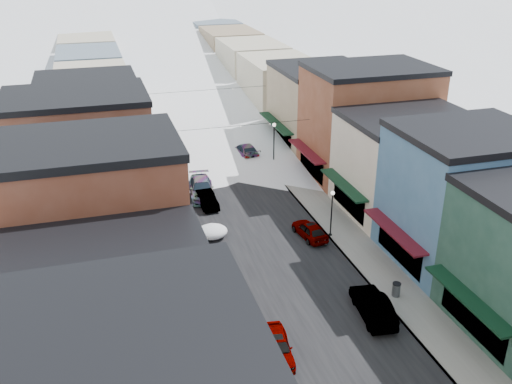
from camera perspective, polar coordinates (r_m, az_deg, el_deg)
road at (r=76.54m, az=-6.12°, el=6.43°), size 10.00×160.00×0.01m
sidewalk_left at (r=75.70m, az=-11.05°, el=5.97°), size 3.20×160.00×0.15m
sidewalk_right at (r=77.89m, az=-1.32°, el=6.93°), size 3.20×160.00×0.15m
curb_left at (r=75.84m, az=-9.89°, el=6.10°), size 0.10×160.00×0.15m
curb_right at (r=77.52m, az=-2.43°, el=6.83°), size 0.10×160.00×0.15m
bldg_l_cream at (r=30.45m, az=-14.29°, el=-13.64°), size 11.30×8.20×9.50m
bldg_l_brick_near at (r=36.46m, az=-16.05°, el=-4.31°), size 12.30×8.20×12.50m
bldg_l_grayblue at (r=44.87m, az=-15.49°, el=-1.22°), size 11.30×9.20×9.00m
bldg_l_brick_far at (r=52.88m, az=-17.07°, el=3.64°), size 13.30×9.20×11.00m
bldg_l_tan at (r=62.53m, az=-16.22°, el=6.36°), size 11.30×11.20×10.00m
bldg_r_blue at (r=45.50m, az=20.04°, el=-0.45°), size 11.30×9.20×10.50m
bldg_r_cream at (r=52.88m, az=14.83°, el=2.75°), size 12.30×9.20×9.00m
bldg_r_brick_far at (r=60.11m, az=11.07°, el=6.93°), size 13.30×9.20×11.50m
bldg_r_tan at (r=68.65m, az=6.48°, el=8.49°), size 11.30×11.20×9.50m
distant_blocks at (r=97.60m, az=-8.83°, el=12.55°), size 34.00×55.00×8.00m
overhead_cables at (r=63.02m, az=-4.20°, el=8.53°), size 16.40×15.04×0.04m
car_silver_sedan at (r=35.27m, az=2.10°, el=-15.16°), size 2.25×4.39×1.43m
car_dark_hatch at (r=53.49m, az=-4.95°, el=-0.72°), size 1.72×4.18×1.35m
car_silver_wagon at (r=55.48m, az=-5.47°, el=0.38°), size 2.91×5.90×1.65m
car_green_sedan at (r=39.12m, az=11.62°, el=-11.07°), size 2.30×5.12×1.63m
car_gray_suv at (r=47.94m, az=5.40°, el=-3.79°), size 2.19×4.29×1.40m
car_black_sedan at (r=65.47m, az=-1.06°, el=4.20°), size 2.49×5.42×1.53m
car_lane_silver at (r=73.46m, az=-7.31°, el=6.21°), size 2.24×4.45×1.45m
car_lane_white at (r=83.72m, az=-6.01°, el=8.58°), size 3.48×6.42×1.71m
trash_can at (r=41.36m, az=13.85°, el=-9.43°), size 0.60×0.60×1.01m
streetlamp_near at (r=47.33m, az=7.59°, el=-1.56°), size 0.34×0.34×4.06m
streetlamp_far at (r=61.86m, az=1.81°, el=5.34°), size 0.40×0.40×4.79m
snow_pile_mid at (r=48.35m, az=-4.43°, el=-3.83°), size 2.24×2.58×0.95m
snow_pile_far at (r=48.00m, az=-4.43°, el=-3.94°), size 2.62×2.82×1.11m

